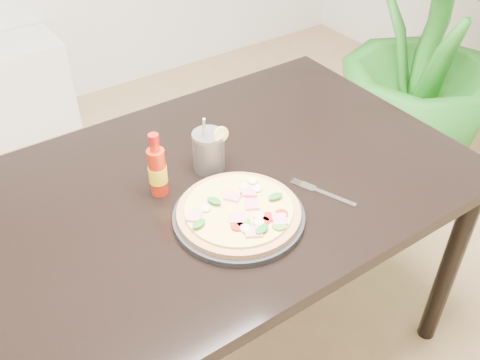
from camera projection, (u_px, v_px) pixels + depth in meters
dining_table at (216, 203)px, 1.51m from camera, size 1.40×0.90×0.75m
plate at (239, 217)px, 1.33m from camera, size 0.33×0.33×0.02m
pizza at (240, 211)px, 1.32m from camera, size 0.31×0.31×0.03m
hot_sauce_bottle at (158, 170)px, 1.37m from camera, size 0.06×0.06×0.18m
cola_cup at (209, 152)px, 1.47m from camera, size 0.10×0.09×0.18m
fork at (321, 192)px, 1.41m from camera, size 0.09×0.18×0.00m
houseplant at (430, 41)px, 2.36m from camera, size 0.76×0.76×1.33m
plant_pot at (405, 144)px, 2.71m from camera, size 0.28×0.28×0.22m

